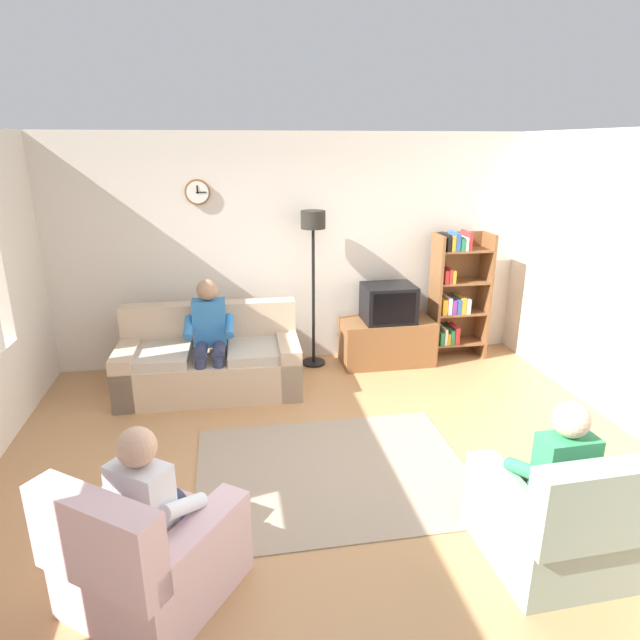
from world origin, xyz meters
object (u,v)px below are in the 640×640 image
Objects in this scene: armchair_near_bookshelf at (555,521)px; person_in_right_armchair at (553,471)px; floor_lamp at (313,246)px; person_on_couch at (209,332)px; armchair_near_window at (149,556)px; person_in_left_armchair at (155,502)px; tv at (388,303)px; couch at (210,363)px; tv_stand at (386,341)px; bookshelf at (456,294)px.

person_in_right_armchair reaches higher than armchair_near_bookshelf.
person_on_couch is at bearing -152.12° from floor_lamp.
armchair_near_window is 0.33m from person_in_left_armchair.
person_on_couch is (-2.08, -0.51, -0.07)m from tv.
tv_stand is (2.10, 0.42, -0.04)m from couch.
couch and armchair_near_bookshelf have the same top height.
couch is 2.78m from person_in_left_armchair.
armchair_near_bookshelf is at bearing -74.22° from floor_lamp.
tv is 0.48× the size of person_on_couch.
person_on_couch reaches higher than tv_stand.
tv_stand is at bearing 14.40° from person_on_couch.
armchair_near_window is 1.31× the size of armchair_near_bookshelf.
floor_lamp is at bearing 172.04° from tv.
bookshelf is at bearing 9.39° from couch.
couch is 1.63× the size of armchair_near_window.
bookshelf is 3.02m from person_on_couch.
person_in_right_armchair is at bearing -51.70° from person_on_couch.
person_on_couch is (-2.18, 2.85, 0.41)m from armchair_near_bookshelf.
armchair_near_window is 1.06× the size of person_in_right_armchair.
person_on_couch is at bearing -168.50° from bookshelf.
couch is 2.84m from armchair_near_window.
person_on_couch is (0.31, 2.72, 0.41)m from armchair_near_window.
armchair_near_window is at bearing -96.53° from person_on_couch.
armchair_near_bookshelf is at bearing -4.70° from person_in_left_armchair.
bookshelf is at bearing 11.50° from person_on_couch.
bookshelf is 1.42× the size of person_in_right_armchair.
couch is 2.13× the size of armchair_near_bookshelf.
person_in_right_armchair is at bearing -88.30° from tv_stand.
person_on_couch is 3.51m from person_in_right_armchair.
tv_stand is 0.98× the size of person_in_right_armchair.
floor_lamp is 1.65× the size of person_in_left_armchair.
bookshelf is 0.86× the size of floor_lamp.
tv_stand is at bearing 91.70° from person_in_right_armchair.
armchair_near_bookshelf is at bearing -53.38° from couch.
person_on_couch is at bearing 83.47° from armchair_near_window.
bookshelf reaches higher than person_in_right_armchair.
bookshelf is 4.58m from person_in_left_armchair.
armchair_near_bookshelf is (2.20, -2.96, -0.02)m from couch.
couch is 1.72× the size of person_in_left_armchair.
bookshelf reaches higher than tv_stand.
person_on_couch reaches higher than couch.
armchair_near_bookshelf is 3.61m from person_on_couch.
person_in_left_armchair is (-2.34, -3.16, -0.16)m from tv.
tv is 0.54× the size of person_in_left_armchair.
floor_lamp is at bearing 65.77° from armchair_near_window.
bookshelf is at bearing 76.89° from person_in_right_armchair.
floor_lamp reaches higher than couch.
person_on_couch reaches higher than armchair_near_bookshelf.
armchair_near_window is at bearing -126.34° from person_in_left_armchair.
person_in_right_armchair is (2.49, -0.04, 0.32)m from armchair_near_window.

